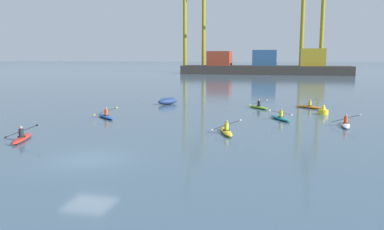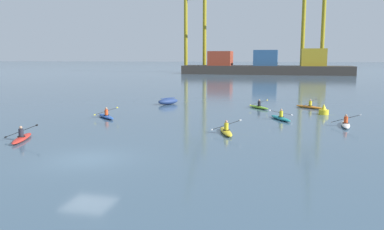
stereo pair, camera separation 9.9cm
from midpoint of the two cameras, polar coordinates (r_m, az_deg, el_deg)
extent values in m
plane|color=#425B70|center=(21.19, -14.97, -6.27)|extent=(800.00, 800.00, 0.00)
cube|color=#38332D|center=(120.79, 10.77, 6.52)|extent=(50.46, 9.99, 2.61)
cube|color=#993823|center=(122.13, 4.23, 8.31)|extent=(7.06, 7.00, 4.40)
cube|color=#2D5684|center=(120.72, 10.82, 8.26)|extent=(7.06, 7.00, 4.70)
cube|color=#B29323|center=(120.90, 17.47, 8.10)|extent=(7.06, 7.00, 5.07)
cylinder|color=olive|center=(131.87, -0.90, 12.47)|extent=(1.20, 1.20, 28.56)
cylinder|color=olive|center=(130.46, 1.89, 12.51)|extent=(1.20, 1.20, 28.56)
cylinder|color=olive|center=(127.91, 16.08, 12.34)|extent=(1.20, 1.20, 28.89)
cylinder|color=olive|center=(128.30, 18.76, 12.21)|extent=(1.20, 1.20, 28.89)
ellipsoid|color=navy|center=(43.64, -3.48, 2.02)|extent=(2.41, 2.75, 0.70)
cube|color=navy|center=(43.60, -3.48, 2.51)|extent=(1.18, 1.62, 0.06)
cylinder|color=yellow|center=(38.02, 18.88, 0.41)|extent=(0.90, 0.90, 0.45)
cone|color=yellow|center=(37.96, 18.91, 1.15)|extent=(0.50, 0.49, 0.55)
ellipsoid|color=silver|center=(32.22, 21.74, -1.32)|extent=(0.88, 3.44, 0.26)
torus|color=black|center=(32.10, 21.77, -1.10)|extent=(0.53, 0.53, 0.05)
cylinder|color=#DB471E|center=(32.06, 21.79, -0.68)|extent=(0.30, 0.30, 0.50)
sphere|color=tan|center=(32.01, 21.82, -0.06)|extent=(0.19, 0.19, 0.19)
cylinder|color=black|center=(32.10, 21.79, -0.49)|extent=(2.00, 0.20, 0.69)
ellipsoid|color=silver|center=(32.09, 19.98, -0.98)|extent=(0.21, 0.06, 0.16)
ellipsoid|color=silver|center=(32.13, 23.60, 0.01)|extent=(0.21, 0.06, 0.16)
ellipsoid|color=orange|center=(42.23, 16.95, 1.14)|extent=(2.97, 2.67, 0.26)
torus|color=black|center=(42.16, 17.07, 1.31)|extent=(0.69, 0.69, 0.05)
cylinder|color=gold|center=(42.13, 17.09, 1.64)|extent=(0.30, 0.30, 0.50)
sphere|color=tan|center=(42.09, 17.11, 2.11)|extent=(0.19, 0.19, 0.19)
cylinder|color=black|center=(42.15, 17.04, 1.78)|extent=(1.35, 1.57, 0.59)
ellipsoid|color=black|center=(41.38, 16.18, 1.31)|extent=(0.16, 0.18, 0.15)
ellipsoid|color=black|center=(42.93, 17.87, 2.23)|extent=(0.16, 0.18, 0.15)
ellipsoid|color=#2856B2|center=(34.78, -12.44, -0.22)|extent=(2.80, 2.86, 0.26)
torus|color=black|center=(34.66, -12.40, -0.01)|extent=(0.69, 0.69, 0.05)
cylinder|color=#DB471E|center=(34.63, -12.41, 0.38)|extent=(0.30, 0.30, 0.50)
sphere|color=tan|center=(34.58, -12.43, 0.96)|extent=(0.19, 0.19, 0.19)
cylinder|color=black|center=(34.66, -12.44, 0.56)|extent=(1.50, 1.45, 0.52)
ellipsoid|color=yellow|center=(34.39, -14.04, 0.03)|extent=(0.17, 0.17, 0.15)
ellipsoid|color=yellow|center=(34.96, -10.87, 1.08)|extent=(0.17, 0.17, 0.15)
ellipsoid|color=red|center=(27.20, -23.65, -3.16)|extent=(1.69, 3.41, 0.26)
torus|color=black|center=(27.08, -23.73, -2.91)|extent=(0.62, 0.62, 0.05)
cylinder|color=#23232D|center=(27.04, -23.76, -2.41)|extent=(0.30, 0.30, 0.50)
sphere|color=tan|center=(26.98, -23.80, -1.68)|extent=(0.19, 0.19, 0.19)
cylinder|color=black|center=(27.07, -23.74, -2.19)|extent=(1.88, 0.68, 0.77)
ellipsoid|color=black|center=(27.45, -25.65, -2.95)|extent=(0.21, 0.11, 0.17)
ellipsoid|color=black|center=(26.72, -21.78, -1.40)|extent=(0.21, 0.11, 0.17)
ellipsoid|color=teal|center=(33.88, 12.97, -0.46)|extent=(2.08, 3.30, 0.26)
torus|color=black|center=(33.77, 13.06, -0.25)|extent=(0.66, 0.66, 0.05)
cylinder|color=gold|center=(33.74, 13.07, 0.15)|extent=(0.30, 0.30, 0.50)
sphere|color=tan|center=(33.69, 13.09, 0.74)|extent=(0.19, 0.19, 0.19)
cylinder|color=black|center=(33.77, 13.04, 0.33)|extent=(1.85, 0.97, 0.50)
ellipsoid|color=silver|center=(33.29, 11.48, 0.67)|extent=(0.20, 0.13, 0.15)
ellipsoid|color=silver|center=(34.27, 14.55, 0.00)|extent=(0.20, 0.13, 0.15)
ellipsoid|color=#7ABC2D|center=(40.85, 9.84, 1.15)|extent=(2.57, 3.05, 0.26)
torus|color=black|center=(40.75, 9.92, 1.32)|extent=(0.69, 0.69, 0.05)
cylinder|color=black|center=(40.72, 9.93, 1.66)|extent=(0.30, 0.30, 0.50)
sphere|color=tan|center=(40.68, 9.95, 2.15)|extent=(0.19, 0.19, 0.19)
cylinder|color=black|center=(40.75, 9.90, 1.81)|extent=(1.65, 1.30, 0.45)
ellipsoid|color=yellow|center=(40.20, 8.68, 1.44)|extent=(0.18, 0.15, 0.14)
ellipsoid|color=yellow|center=(41.32, 11.08, 2.16)|extent=(0.18, 0.15, 0.14)
ellipsoid|color=yellow|center=(27.23, 5.13, -2.45)|extent=(1.63, 3.42, 0.26)
torus|color=black|center=(27.11, 5.17, -2.20)|extent=(0.62, 0.62, 0.05)
cylinder|color=gold|center=(27.06, 5.17, -1.70)|extent=(0.30, 0.30, 0.50)
sphere|color=tan|center=(27.00, 5.18, -0.97)|extent=(0.19, 0.19, 0.19)
cylinder|color=black|center=(27.10, 5.16, -1.48)|extent=(1.92, 0.66, 0.68)
ellipsoid|color=silver|center=(27.00, 3.06, -2.19)|extent=(0.21, 0.10, 0.16)
ellipsoid|color=silver|center=(27.23, 7.24, -0.77)|extent=(0.21, 0.10, 0.16)
camera|label=1|loc=(0.05, -89.91, 0.01)|focal=36.24mm
camera|label=2|loc=(0.05, 90.09, -0.01)|focal=36.24mm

